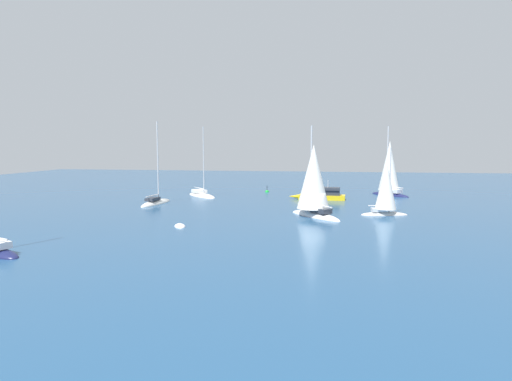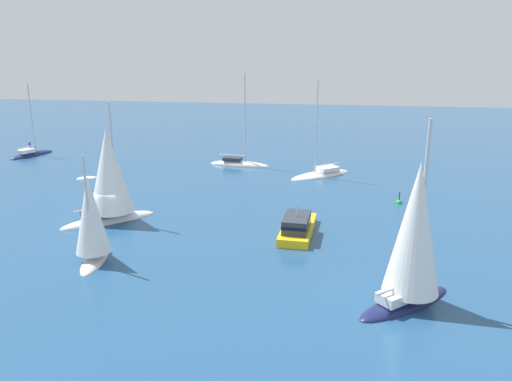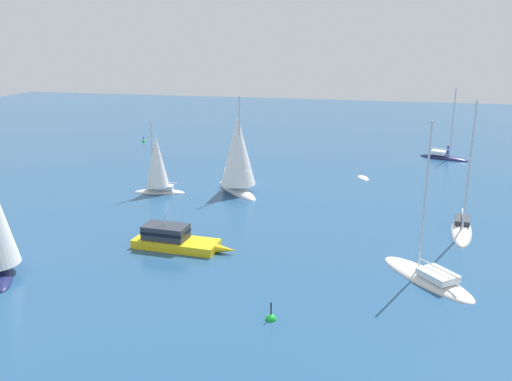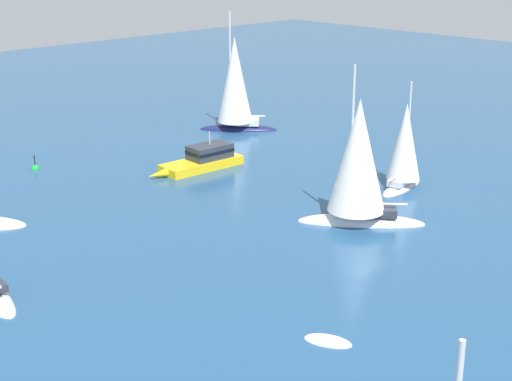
{
  "view_description": "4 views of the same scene",
  "coord_description": "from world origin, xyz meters",
  "px_view_note": "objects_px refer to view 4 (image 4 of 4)",
  "views": [
    {
      "loc": [
        -47.01,
        -1.5,
        7.52
      ],
      "look_at": [
        -1.09,
        5.96,
        2.78
      ],
      "focal_mm": 31.66,
      "sensor_mm": 36.0,
      "label": 1
    },
    {
      "loc": [
        17.51,
        -36.79,
        14.02
      ],
      "look_at": [
        11.53,
        3.75,
        1.94
      ],
      "focal_mm": 35.99,
      "sensor_mm": 36.0,
      "label": 2
    },
    {
      "loc": [
        49.24,
        13.31,
        15.0
      ],
      "look_at": [
        8.2,
        3.74,
        2.62
      ],
      "focal_mm": 37.3,
      "sensor_mm": 36.0,
      "label": 3
    },
    {
      "loc": [
        -26.15,
        34.38,
        16.52
      ],
      "look_at": [
        6.69,
        2.26,
        1.04
      ],
      "focal_mm": 53.97,
      "sensor_mm": 36.0,
      "label": 4
    }
  ],
  "objects_px": {
    "cabin_cruiser": "(204,159)",
    "channel_buoy": "(35,169)",
    "sailboat": "(235,87)",
    "ketch_2": "(359,166)",
    "sailboat_1": "(404,149)",
    "skiff": "(328,342)"
  },
  "relations": [
    {
      "from": "cabin_cruiser",
      "to": "channel_buoy",
      "type": "xyz_separation_m",
      "value": [
        8.47,
        9.01,
        -0.67
      ]
    },
    {
      "from": "sailboat",
      "to": "ketch_2",
      "type": "relative_size",
      "value": 1.07
    },
    {
      "from": "cabin_cruiser",
      "to": "sailboat_1",
      "type": "distance_m",
      "value": 14.68
    },
    {
      "from": "cabin_cruiser",
      "to": "sailboat",
      "type": "relative_size",
      "value": 0.73
    },
    {
      "from": "sailboat_1",
      "to": "channel_buoy",
      "type": "bearing_deg",
      "value": 116.47
    },
    {
      "from": "ketch_2",
      "to": "cabin_cruiser",
      "type": "bearing_deg",
      "value": -43.88
    },
    {
      "from": "sailboat",
      "to": "channel_buoy",
      "type": "relative_size",
      "value": 7.99
    },
    {
      "from": "cabin_cruiser",
      "to": "sailboat",
      "type": "bearing_deg",
      "value": -141.14
    },
    {
      "from": "sailboat_1",
      "to": "ketch_2",
      "type": "height_order",
      "value": "ketch_2"
    },
    {
      "from": "channel_buoy",
      "to": "sailboat_1",
      "type": "bearing_deg",
      "value": -143.69
    },
    {
      "from": "cabin_cruiser",
      "to": "channel_buoy",
      "type": "distance_m",
      "value": 12.38
    },
    {
      "from": "skiff",
      "to": "channel_buoy",
      "type": "distance_m",
      "value": 31.67
    },
    {
      "from": "cabin_cruiser",
      "to": "skiff",
      "type": "bearing_deg",
      "value": 64.34
    },
    {
      "from": "cabin_cruiser",
      "to": "ketch_2",
      "type": "bearing_deg",
      "value": 90.2
    },
    {
      "from": "ketch_2",
      "to": "channel_buoy",
      "type": "relative_size",
      "value": 7.5
    },
    {
      "from": "skiff",
      "to": "cabin_cruiser",
      "type": "bearing_deg",
      "value": -53.19
    },
    {
      "from": "ketch_2",
      "to": "sailboat_1",
      "type": "bearing_deg",
      "value": -115.34
    },
    {
      "from": "sailboat_1",
      "to": "channel_buoy",
      "type": "relative_size",
      "value": 5.66
    },
    {
      "from": "ketch_2",
      "to": "skiff",
      "type": "bearing_deg",
      "value": 83.18
    },
    {
      "from": "cabin_cruiser",
      "to": "sailboat_1",
      "type": "bearing_deg",
      "value": 120.88
    },
    {
      "from": "skiff",
      "to": "sailboat",
      "type": "bearing_deg",
      "value": -60.98
    },
    {
      "from": "ketch_2",
      "to": "channel_buoy",
      "type": "xyz_separation_m",
      "value": [
        23.44,
        8.16,
        -3.52
      ]
    }
  ]
}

